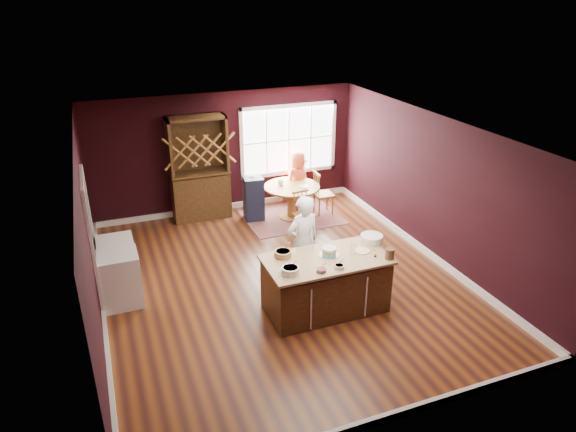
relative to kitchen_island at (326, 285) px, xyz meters
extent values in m
plane|color=brown|center=(-0.37, 1.06, -0.44)|extent=(7.00, 7.00, 0.00)
plane|color=white|center=(-0.37, 1.06, 2.26)|extent=(7.00, 7.00, 0.00)
plane|color=black|center=(-0.37, 4.56, 0.91)|extent=(6.00, 0.00, 6.00)
plane|color=black|center=(-0.37, -2.44, 0.91)|extent=(6.00, 0.00, 6.00)
plane|color=black|center=(-3.37, 1.06, 0.91)|extent=(0.00, 7.00, 7.00)
plane|color=black|center=(2.63, 1.06, 0.91)|extent=(0.00, 7.00, 7.00)
cube|color=#371E0B|center=(0.00, 0.00, -0.03)|extent=(1.85, 0.93, 0.83)
cube|color=tan|center=(0.00, 0.00, 0.46)|extent=(1.93, 1.01, 0.04)
cylinder|color=brown|center=(0.82, 3.53, -0.42)|extent=(0.58, 0.58, 0.04)
cylinder|color=brown|center=(0.82, 3.53, -0.08)|extent=(0.21, 0.21, 0.67)
cylinder|color=brown|center=(0.82, 3.53, 0.29)|extent=(1.23, 1.23, 0.04)
imported|color=white|center=(-0.08, 0.75, 0.40)|extent=(0.68, 0.51, 1.68)
cylinder|color=white|center=(-0.69, -0.23, 0.53)|extent=(0.27, 0.27, 0.10)
cylinder|color=#A6764D|center=(-0.61, 0.29, 0.53)|extent=(0.27, 0.27, 0.10)
cylinder|color=white|center=(-0.25, -0.35, 0.51)|extent=(0.15, 0.15, 0.06)
cylinder|color=silver|center=(0.04, -0.35, 0.51)|extent=(0.15, 0.15, 0.06)
cylinder|color=silver|center=(0.45, -0.01, 0.56)|extent=(0.08, 0.08, 0.16)
cylinder|color=beige|center=(0.62, 0.00, 0.49)|extent=(0.25, 0.25, 0.02)
cylinder|color=white|center=(0.92, 0.23, 0.54)|extent=(0.37, 0.37, 0.13)
cylinder|color=brown|center=(0.90, -0.36, 0.57)|extent=(0.14, 0.14, 0.17)
cube|color=brown|center=(0.82, 3.53, -0.43)|extent=(2.11, 1.64, 0.01)
imported|color=#F4623A|center=(1.15, 3.99, 0.24)|extent=(0.79, 0.68, 1.36)
cylinder|color=beige|center=(1.05, 3.39, 0.32)|extent=(0.20, 0.20, 0.01)
imported|color=white|center=(0.62, 3.69, 0.36)|extent=(0.15, 0.15, 0.10)
cube|color=black|center=(-1.05, 4.28, 0.71)|extent=(1.25, 0.52, 2.29)
cube|color=silver|center=(-3.01, 1.34, 0.01)|extent=(0.62, 0.60, 0.90)
cube|color=silver|center=(-3.01, 1.98, -0.01)|extent=(0.59, 0.57, 0.86)
camera|label=1|loc=(-3.06, -6.26, 4.30)|focal=32.00mm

